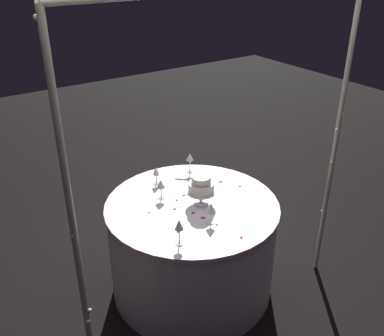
{
  "coord_description": "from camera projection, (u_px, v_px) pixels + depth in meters",
  "views": [
    {
      "loc": [
        1.53,
        2.24,
        2.47
      ],
      "look_at": [
        0.0,
        0.0,
        1.07
      ],
      "focal_mm": 40.67,
      "sensor_mm": 36.0,
      "label": 1
    }
  ],
  "objects": [
    {
      "name": "wine_glass_3",
      "position": [
        161.0,
        185.0,
        3.2
      ],
      "size": [
        0.07,
        0.07,
        0.16
      ],
      "color": "silver",
      "rests_on": "main_table"
    },
    {
      "name": "rose_petal_12",
      "position": [
        220.0,
        182.0,
        3.48
      ],
      "size": [
        0.04,
        0.04,
        0.0
      ],
      "primitive_type": "ellipsoid",
      "rotation": [
        0.0,
        0.0,
        2.85
      ],
      "color": "#C61951",
      "rests_on": "main_table"
    },
    {
      "name": "rose_petal_4",
      "position": [
        203.0,
        218.0,
        3.02
      ],
      "size": [
        0.04,
        0.04,
        0.0
      ],
      "primitive_type": "ellipsoid",
      "rotation": [
        0.0,
        0.0,
        2.35
      ],
      "color": "#C61951",
      "rests_on": "main_table"
    },
    {
      "name": "wine_glass_1",
      "position": [
        190.0,
        158.0,
        3.57
      ],
      "size": [
        0.06,
        0.06,
        0.17
      ],
      "color": "silver",
      "rests_on": "main_table"
    },
    {
      "name": "ground_plane",
      "position": [
        192.0,
        285.0,
        3.54
      ],
      "size": [
        12.0,
        12.0,
        0.0
      ],
      "primitive_type": "plane",
      "color": "black"
    },
    {
      "name": "rose_petal_11",
      "position": [
        175.0,
        209.0,
        3.12
      ],
      "size": [
        0.03,
        0.03,
        0.0
      ],
      "primitive_type": "ellipsoid",
      "rotation": [
        0.0,
        0.0,
        3.39
      ],
      "color": "#C61951",
      "rests_on": "main_table"
    },
    {
      "name": "rose_petal_6",
      "position": [
        205.0,
        191.0,
        3.34
      ],
      "size": [
        0.03,
        0.03,
        0.0
      ],
      "primitive_type": "ellipsoid",
      "rotation": [
        0.0,
        0.0,
        0.99
      ],
      "color": "#C61951",
      "rests_on": "main_table"
    },
    {
      "name": "decorative_arch",
      "position": [
        231.0,
        133.0,
        2.56
      ],
      "size": [
        2.06,
        0.06,
        2.28
      ],
      "color": "#B7B29E",
      "rests_on": "ground"
    },
    {
      "name": "rose_petal_8",
      "position": [
        211.0,
        212.0,
        3.08
      ],
      "size": [
        0.04,
        0.04,
        0.0
      ],
      "primitive_type": "ellipsoid",
      "rotation": [
        0.0,
        0.0,
        3.96
      ],
      "color": "#C61951",
      "rests_on": "main_table"
    },
    {
      "name": "wine_glass_0",
      "position": [
        211.0,
        208.0,
        2.92
      ],
      "size": [
        0.06,
        0.06,
        0.16
      ],
      "color": "silver",
      "rests_on": "main_table"
    },
    {
      "name": "rose_petal_13",
      "position": [
        184.0,
        195.0,
        3.29
      ],
      "size": [
        0.04,
        0.04,
        0.0
      ],
      "primitive_type": "ellipsoid",
      "rotation": [
        0.0,
        0.0,
        0.44
      ],
      "color": "#C61951",
      "rests_on": "main_table"
    },
    {
      "name": "wine_glass_4",
      "position": [
        156.0,
        172.0,
        3.41
      ],
      "size": [
        0.06,
        0.06,
        0.15
      ],
      "color": "silver",
      "rests_on": "main_table"
    },
    {
      "name": "main_table",
      "position": [
        192.0,
        247.0,
        3.36
      ],
      "size": [
        1.28,
        1.28,
        0.78
      ],
      "color": "white",
      "rests_on": "ground"
    },
    {
      "name": "rose_petal_3",
      "position": [
        177.0,
        200.0,
        3.23
      ],
      "size": [
        0.02,
        0.03,
        0.0
      ],
      "primitive_type": "ellipsoid",
      "rotation": [
        0.0,
        0.0,
        5.03
      ],
      "color": "#C61951",
      "rests_on": "main_table"
    },
    {
      "name": "wine_glass_2",
      "position": [
        179.0,
        226.0,
        2.7
      ],
      "size": [
        0.06,
        0.06,
        0.19
      ],
      "color": "silver",
      "rests_on": "main_table"
    },
    {
      "name": "rose_petal_0",
      "position": [
        241.0,
        237.0,
        2.82
      ],
      "size": [
        0.03,
        0.03,
        0.0
      ],
      "primitive_type": "ellipsoid",
      "rotation": [
        0.0,
        0.0,
        3.62
      ],
      "color": "#C61951",
      "rests_on": "main_table"
    },
    {
      "name": "rose_petal_5",
      "position": [
        217.0,
        225.0,
        2.94
      ],
      "size": [
        0.02,
        0.03,
        0.0
      ],
      "primitive_type": "ellipsoid",
      "rotation": [
        0.0,
        0.0,
        1.85
      ],
      "color": "#C61951",
      "rests_on": "main_table"
    },
    {
      "name": "cake_knife",
      "position": [
        191.0,
        179.0,
        3.51
      ],
      "size": [
        0.25,
        0.2,
        0.01
      ],
      "color": "silver",
      "rests_on": "main_table"
    },
    {
      "name": "rose_petal_9",
      "position": [
        193.0,
        213.0,
        3.07
      ],
      "size": [
        0.03,
        0.03,
        0.0
      ],
      "primitive_type": "ellipsoid",
      "rotation": [
        0.0,
        0.0,
        1.8
      ],
      "color": "#C61951",
      "rests_on": "main_table"
    },
    {
      "name": "tiered_cake",
      "position": [
        201.0,
        186.0,
        3.12
      ],
      "size": [
        0.22,
        0.22,
        0.23
      ],
      "color": "silver",
      "rests_on": "main_table"
    },
    {
      "name": "rose_petal_14",
      "position": [
        239.0,
        186.0,
        3.41
      ],
      "size": [
        0.03,
        0.03,
        0.0
      ],
      "primitive_type": "ellipsoid",
      "rotation": [
        0.0,
        0.0,
        5.75
      ],
      "color": "#C61951",
      "rests_on": "main_table"
    },
    {
      "name": "rose_petal_1",
      "position": [
        189.0,
        193.0,
        3.32
      ],
      "size": [
        0.05,
        0.04,
        0.0
      ],
      "primitive_type": "ellipsoid",
      "rotation": [
        0.0,
        0.0,
        2.74
      ],
      "color": "#C61951",
      "rests_on": "main_table"
    },
    {
      "name": "rose_petal_7",
      "position": [
        192.0,
        188.0,
        3.39
      ],
      "size": [
        0.02,
        0.03,
        0.0
      ],
      "primitive_type": "ellipsoid",
      "rotation": [
        0.0,
        0.0,
        1.58
      ],
      "color": "#C61951",
      "rests_on": "main_table"
    },
    {
      "name": "rose_petal_2",
      "position": [
        149.0,
        212.0,
        3.08
      ],
      "size": [
        0.03,
        0.03,
        0.0
      ],
      "primitive_type": "ellipsoid",
      "rotation": [
        0.0,
        0.0,
        3.67
      ],
      "color": "#C61951",
      "rests_on": "main_table"
    },
    {
      "name": "rose_petal_10",
      "position": [
        178.0,
        232.0,
        2.87
      ],
      "size": [
        0.03,
        0.02,
        0.0
      ],
      "primitive_type": "ellipsoid",
      "rotation": [
        0.0,
        0.0,
        3.3
      ],
      "color": "#C61951",
      "rests_on": "main_table"
    }
  ]
}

